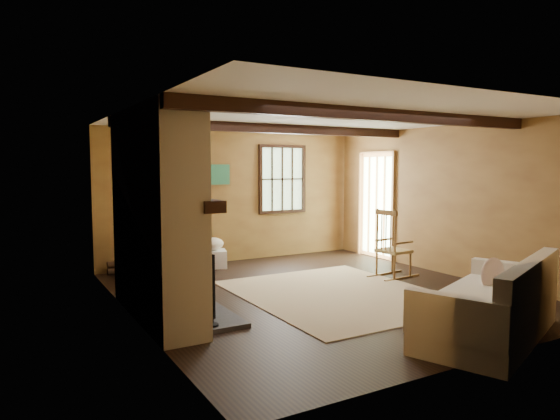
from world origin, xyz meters
TOP-DOWN VIEW (x-y plane):
  - ground at (0.00, 0.00)m, footprint 5.50×5.50m
  - room_envelope at (0.22, 0.26)m, footprint 5.02×5.52m
  - fireplace at (-2.23, -0.00)m, footprint 1.02×2.30m
  - rug at (0.20, -0.20)m, footprint 2.50×3.00m
  - rocking_chair at (1.57, 0.24)m, footprint 0.82×0.48m
  - sofa at (0.54, -2.40)m, footprint 2.25×1.61m
  - firewood_pile at (-2.02, 2.60)m, footprint 0.60×0.11m
  - laundry_basket at (-0.64, 2.35)m, footprint 0.59×0.50m
  - basket_pillow at (-0.64, 2.35)m, footprint 0.53×0.47m
  - armchair at (-1.59, 2.05)m, footprint 1.06×1.07m

SIDE VIEW (x-z plane):
  - ground at x=0.00m, z-range 0.00..0.00m
  - rug at x=0.20m, z-range 0.00..0.01m
  - firewood_pile at x=-2.02m, z-range 0.00..0.22m
  - laundry_basket at x=-0.64m, z-range 0.00..0.30m
  - sofa at x=0.54m, z-range -0.12..0.71m
  - armchair at x=-1.59m, z-range 0.00..0.73m
  - basket_pillow at x=-0.64m, z-range 0.30..0.52m
  - rocking_chair at x=1.57m, z-range -0.09..1.00m
  - fireplace at x=-2.23m, z-range -0.10..2.30m
  - room_envelope at x=0.22m, z-range 0.41..2.85m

